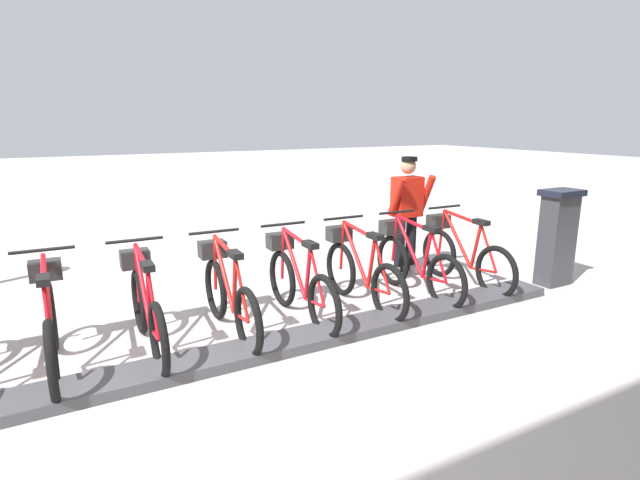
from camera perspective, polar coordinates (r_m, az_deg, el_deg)
The scene contains 11 objects.
ground_plane at distance 4.74m, azimuth -14.82°, elevation -14.14°, with size 60.00×60.00×0.00m, color beige.
dock_rail_base at distance 4.72m, azimuth -14.86°, elevation -13.60°, with size 0.44×8.88×0.10m, color #47474C.
payment_kiosk at distance 7.36m, azimuth 25.21°, elevation 0.43°, with size 0.36×0.52×1.28m.
bike_docked_0 at distance 6.94m, azimuth 15.75°, elevation -1.52°, with size 1.72×0.54×1.02m.
bike_docked_1 at distance 6.42m, azimuth 10.58°, elevation -2.45°, with size 1.72×0.54×1.02m.
bike_docked_2 at distance 5.95m, azimuth 4.53°, elevation -3.52°, with size 1.72×0.54×1.02m.
bike_docked_3 at distance 5.57m, azimuth -2.45°, elevation -4.70°, with size 1.72×0.54×1.02m.
bike_docked_4 at distance 5.28m, azimuth -10.37°, elevation -5.94°, with size 1.72×0.54×1.02m.
bike_docked_5 at distance 5.10m, azimuth -19.05°, elevation -7.17°, with size 1.72×0.54×1.02m.
bike_docked_6 at distance 5.05m, azimuth -28.17°, elevation -8.28°, with size 1.72×0.54×1.02m.
worker_near_rack at distance 7.28m, azimuth 9.80°, elevation 3.34°, with size 0.46×0.62×1.66m.
Camera 1 is at (-4.12, 0.93, 2.16)m, focal length 28.33 mm.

